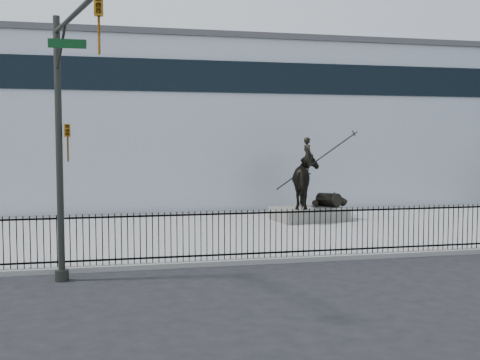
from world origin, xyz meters
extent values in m
plane|color=black|center=(0.00, 0.00, 0.00)|extent=(120.00, 120.00, 0.00)
cube|color=gray|center=(0.00, 7.00, 0.07)|extent=(30.00, 12.00, 0.15)
cube|color=silver|center=(0.00, 20.00, 4.50)|extent=(44.00, 14.00, 9.00)
cube|color=black|center=(0.00, 1.25, 0.30)|extent=(22.00, 0.05, 0.05)
cube|color=black|center=(0.00, 1.25, 1.55)|extent=(22.00, 0.05, 0.05)
cube|color=black|center=(0.00, 1.25, 0.90)|extent=(22.00, 0.03, 1.50)
cube|color=#575450|center=(2.95, 8.73, 0.44)|extent=(3.37, 2.56, 0.58)
imported|color=black|center=(2.95, 8.73, 1.96)|extent=(2.43, 2.73, 2.46)
imported|color=black|center=(2.85, 8.72, 3.08)|extent=(0.48, 0.66, 1.66)
cylinder|color=black|center=(3.28, 8.78, 2.83)|extent=(3.92, 0.65, 2.50)
cylinder|color=#262923|center=(-7.00, 0.20, 0.15)|extent=(0.36, 0.36, 0.30)
cylinder|color=#262923|center=(-7.00, 0.20, 3.50)|extent=(0.18, 0.18, 7.00)
cylinder|color=#262923|center=(-6.40, -1.92, 6.60)|extent=(1.47, 4.84, 0.12)
imported|color=#B26F13|center=(-5.80, -4.05, 5.97)|extent=(0.18, 0.22, 1.10)
imported|color=#B26F13|center=(-6.78, 0.20, 3.70)|extent=(0.16, 0.20, 1.00)
cube|color=#0C3F19|center=(-6.64, -1.00, 6.10)|extent=(0.90, 0.03, 0.22)
camera|label=1|loc=(-5.47, -15.31, 3.76)|focal=42.00mm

